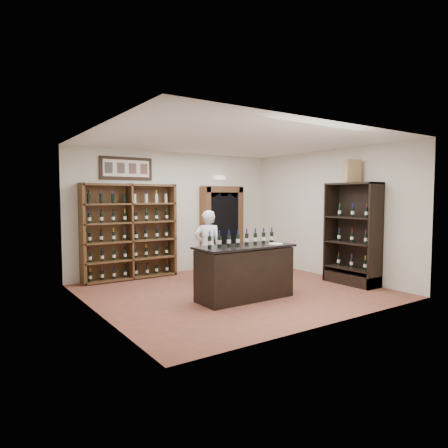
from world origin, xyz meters
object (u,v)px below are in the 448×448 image
at_px(wine_shelf, 129,232).
at_px(tasting_counter, 245,273).
at_px(counter_bottle_0, 210,242).
at_px(shopkeeper, 208,247).
at_px(wine_crate, 352,171).
at_px(side_cabinet, 353,249).

relative_size(wine_shelf, tasting_counter, 1.17).
xyz_separation_m(wine_shelf, tasting_counter, (1.10, -2.93, -0.61)).
height_order(tasting_counter, counter_bottle_0, counter_bottle_0).
xyz_separation_m(counter_bottle_0, shopkeeper, (0.84, 1.42, -0.30)).
bearing_deg(wine_shelf, tasting_counter, -69.44).
xyz_separation_m(wine_shelf, shopkeeper, (1.22, -1.44, -0.30)).
relative_size(wine_shelf, wine_crate, 4.45).
height_order(side_cabinet, wine_crate, wine_crate).
bearing_deg(counter_bottle_0, tasting_counter, -5.98).
relative_size(side_cabinet, wine_crate, 4.45).
bearing_deg(wine_crate, side_cabinet, -33.63).
distance_m(counter_bottle_0, side_cabinet, 3.48).
distance_m(tasting_counter, shopkeeper, 1.53).
bearing_deg(wine_crate, counter_bottle_0, -168.35).
height_order(counter_bottle_0, shopkeeper, shopkeeper).
distance_m(tasting_counter, side_cabinet, 2.75).
xyz_separation_m(tasting_counter, side_cabinet, (2.72, -0.30, 0.26)).
bearing_deg(shopkeeper, wine_crate, 168.44).
bearing_deg(wine_shelf, counter_bottle_0, -82.43).
bearing_deg(counter_bottle_0, shopkeeper, 59.39).
distance_m(wine_shelf, side_cabinet, 5.02).
xyz_separation_m(side_cabinet, shopkeeper, (-2.61, 1.79, 0.05)).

